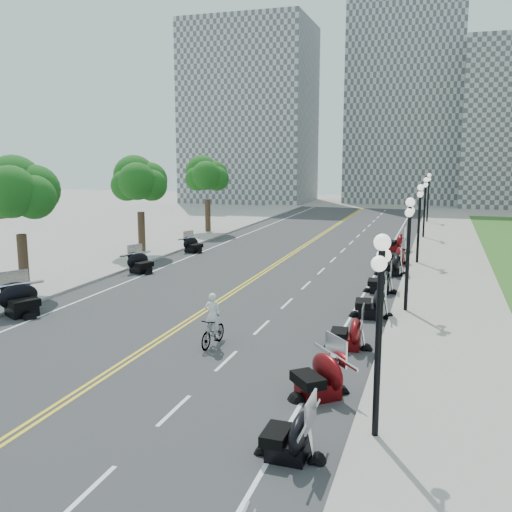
% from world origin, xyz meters
% --- Properties ---
extents(ground, '(160.00, 160.00, 0.00)m').
position_xyz_m(ground, '(0.00, 0.00, 0.00)').
color(ground, gray).
extents(road, '(16.00, 90.00, 0.01)m').
position_xyz_m(road, '(0.00, 10.00, 0.00)').
color(road, '#333335').
rests_on(road, ground).
extents(centerline_yellow_a, '(0.12, 90.00, 0.00)m').
position_xyz_m(centerline_yellow_a, '(-0.12, 10.00, 0.01)').
color(centerline_yellow_a, yellow).
rests_on(centerline_yellow_a, road).
extents(centerline_yellow_b, '(0.12, 90.00, 0.00)m').
position_xyz_m(centerline_yellow_b, '(0.12, 10.00, 0.01)').
color(centerline_yellow_b, yellow).
rests_on(centerline_yellow_b, road).
extents(edge_line_north, '(0.12, 90.00, 0.00)m').
position_xyz_m(edge_line_north, '(6.40, 10.00, 0.01)').
color(edge_line_north, white).
rests_on(edge_line_north, road).
extents(edge_line_south, '(0.12, 90.00, 0.00)m').
position_xyz_m(edge_line_south, '(-6.40, 10.00, 0.01)').
color(edge_line_south, white).
rests_on(edge_line_south, road).
extents(lane_dash_3, '(0.12, 2.00, 0.00)m').
position_xyz_m(lane_dash_3, '(3.20, -12.00, 0.01)').
color(lane_dash_3, white).
rests_on(lane_dash_3, road).
extents(lane_dash_4, '(0.12, 2.00, 0.00)m').
position_xyz_m(lane_dash_4, '(3.20, -8.00, 0.01)').
color(lane_dash_4, white).
rests_on(lane_dash_4, road).
extents(lane_dash_5, '(0.12, 2.00, 0.00)m').
position_xyz_m(lane_dash_5, '(3.20, -4.00, 0.01)').
color(lane_dash_5, white).
rests_on(lane_dash_5, road).
extents(lane_dash_6, '(0.12, 2.00, 0.00)m').
position_xyz_m(lane_dash_6, '(3.20, 0.00, 0.01)').
color(lane_dash_6, white).
rests_on(lane_dash_6, road).
extents(lane_dash_7, '(0.12, 2.00, 0.00)m').
position_xyz_m(lane_dash_7, '(3.20, 4.00, 0.01)').
color(lane_dash_7, white).
rests_on(lane_dash_7, road).
extents(lane_dash_8, '(0.12, 2.00, 0.00)m').
position_xyz_m(lane_dash_8, '(3.20, 8.00, 0.01)').
color(lane_dash_8, white).
rests_on(lane_dash_8, road).
extents(lane_dash_9, '(0.12, 2.00, 0.00)m').
position_xyz_m(lane_dash_9, '(3.20, 12.00, 0.01)').
color(lane_dash_9, white).
rests_on(lane_dash_9, road).
extents(lane_dash_10, '(0.12, 2.00, 0.00)m').
position_xyz_m(lane_dash_10, '(3.20, 16.00, 0.01)').
color(lane_dash_10, white).
rests_on(lane_dash_10, road).
extents(lane_dash_11, '(0.12, 2.00, 0.00)m').
position_xyz_m(lane_dash_11, '(3.20, 20.00, 0.01)').
color(lane_dash_11, white).
rests_on(lane_dash_11, road).
extents(lane_dash_12, '(0.12, 2.00, 0.00)m').
position_xyz_m(lane_dash_12, '(3.20, 24.00, 0.01)').
color(lane_dash_12, white).
rests_on(lane_dash_12, road).
extents(lane_dash_13, '(0.12, 2.00, 0.00)m').
position_xyz_m(lane_dash_13, '(3.20, 28.00, 0.01)').
color(lane_dash_13, white).
rests_on(lane_dash_13, road).
extents(lane_dash_14, '(0.12, 2.00, 0.00)m').
position_xyz_m(lane_dash_14, '(3.20, 32.00, 0.01)').
color(lane_dash_14, white).
rests_on(lane_dash_14, road).
extents(lane_dash_15, '(0.12, 2.00, 0.00)m').
position_xyz_m(lane_dash_15, '(3.20, 36.00, 0.01)').
color(lane_dash_15, white).
rests_on(lane_dash_15, road).
extents(lane_dash_16, '(0.12, 2.00, 0.00)m').
position_xyz_m(lane_dash_16, '(3.20, 40.00, 0.01)').
color(lane_dash_16, white).
rests_on(lane_dash_16, road).
extents(lane_dash_17, '(0.12, 2.00, 0.00)m').
position_xyz_m(lane_dash_17, '(3.20, 44.00, 0.01)').
color(lane_dash_17, white).
rests_on(lane_dash_17, road).
extents(lane_dash_18, '(0.12, 2.00, 0.00)m').
position_xyz_m(lane_dash_18, '(3.20, 48.00, 0.01)').
color(lane_dash_18, white).
rests_on(lane_dash_18, road).
extents(lane_dash_19, '(0.12, 2.00, 0.00)m').
position_xyz_m(lane_dash_19, '(3.20, 52.00, 0.01)').
color(lane_dash_19, white).
rests_on(lane_dash_19, road).
extents(sidewalk_north, '(5.00, 90.00, 0.15)m').
position_xyz_m(sidewalk_north, '(10.50, 10.00, 0.07)').
color(sidewalk_north, '#9E9991').
rests_on(sidewalk_north, ground).
extents(sidewalk_south, '(5.00, 90.00, 0.15)m').
position_xyz_m(sidewalk_south, '(-10.50, 10.00, 0.07)').
color(sidewalk_south, '#9E9991').
rests_on(sidewalk_south, ground).
extents(distant_block_a, '(18.00, 14.00, 26.00)m').
position_xyz_m(distant_block_a, '(-18.00, 62.00, 13.00)').
color(distant_block_a, gray).
rests_on(distant_block_a, ground).
extents(distant_block_b, '(16.00, 12.00, 30.00)m').
position_xyz_m(distant_block_b, '(4.00, 68.00, 15.00)').
color(distant_block_b, gray).
rests_on(distant_block_b, ground).
extents(street_lamp_1, '(0.50, 1.20, 4.90)m').
position_xyz_m(street_lamp_1, '(8.60, -8.00, 2.60)').
color(street_lamp_1, black).
rests_on(street_lamp_1, sidewalk_north).
extents(street_lamp_2, '(0.50, 1.20, 4.90)m').
position_xyz_m(street_lamp_2, '(8.60, 4.00, 2.60)').
color(street_lamp_2, black).
rests_on(street_lamp_2, sidewalk_north).
extents(street_lamp_3, '(0.50, 1.20, 4.90)m').
position_xyz_m(street_lamp_3, '(8.60, 16.00, 2.60)').
color(street_lamp_3, black).
rests_on(street_lamp_3, sidewalk_north).
extents(street_lamp_4, '(0.50, 1.20, 4.90)m').
position_xyz_m(street_lamp_4, '(8.60, 28.00, 2.60)').
color(street_lamp_4, black).
rests_on(street_lamp_4, sidewalk_north).
extents(street_lamp_5, '(0.50, 1.20, 4.90)m').
position_xyz_m(street_lamp_5, '(8.60, 40.00, 2.60)').
color(street_lamp_5, black).
rests_on(street_lamp_5, sidewalk_north).
extents(tree_2, '(4.80, 4.80, 9.20)m').
position_xyz_m(tree_2, '(-10.00, 2.00, 4.75)').
color(tree_2, '#235619').
rests_on(tree_2, sidewalk_south).
extents(tree_3, '(4.80, 4.80, 9.20)m').
position_xyz_m(tree_3, '(-10.00, 14.00, 4.75)').
color(tree_3, '#235619').
rests_on(tree_3, sidewalk_south).
extents(tree_4, '(4.80, 4.80, 9.20)m').
position_xyz_m(tree_4, '(-10.00, 26.00, 4.75)').
color(tree_4, '#235619').
rests_on(tree_4, sidewalk_south).
extents(motorcycle_n_3, '(1.82, 1.82, 1.26)m').
position_xyz_m(motorcycle_n_3, '(6.78, -9.40, 0.63)').
color(motorcycle_n_3, black).
rests_on(motorcycle_n_3, road).
extents(motorcycle_n_4, '(2.86, 2.86, 1.42)m').
position_xyz_m(motorcycle_n_4, '(6.74, -5.91, 0.71)').
color(motorcycle_n_4, '#590A0C').
rests_on(motorcycle_n_4, road).
extents(motorcycle_n_5, '(1.97, 1.97, 1.29)m').
position_xyz_m(motorcycle_n_5, '(6.89, -1.43, 0.65)').
color(motorcycle_n_5, '#590A0C').
rests_on(motorcycle_n_5, road).
extents(motorcycle_n_6, '(2.26, 2.26, 1.44)m').
position_xyz_m(motorcycle_n_6, '(7.22, 2.87, 0.72)').
color(motorcycle_n_6, black).
rests_on(motorcycle_n_6, road).
extents(motorcycle_n_7, '(1.96, 1.96, 1.30)m').
position_xyz_m(motorcycle_n_7, '(7.12, 7.57, 0.65)').
color(motorcycle_n_7, black).
rests_on(motorcycle_n_7, road).
extents(motorcycle_n_8, '(2.22, 2.22, 1.45)m').
position_xyz_m(motorcycle_n_8, '(7.25, 12.10, 0.73)').
color(motorcycle_n_8, black).
rests_on(motorcycle_n_8, road).
extents(motorcycle_n_9, '(2.21, 2.21, 1.29)m').
position_xyz_m(motorcycle_n_9, '(7.24, 15.79, 0.65)').
color(motorcycle_n_9, '#590A0C').
rests_on(motorcycle_n_9, road).
extents(motorcycle_n_10, '(2.29, 2.29, 1.52)m').
position_xyz_m(motorcycle_n_10, '(6.89, 20.80, 0.76)').
color(motorcycle_n_10, '#590A0C').
rests_on(motorcycle_n_10, road).
extents(motorcycle_s_5, '(3.00, 3.00, 1.55)m').
position_xyz_m(motorcycle_s_5, '(-7.25, -1.52, 0.77)').
color(motorcycle_s_5, black).
rests_on(motorcycle_s_5, road).
extents(motorcycle_s_7, '(2.52, 2.52, 1.34)m').
position_xyz_m(motorcycle_s_7, '(-6.90, 8.26, 0.67)').
color(motorcycle_s_7, black).
rests_on(motorcycle_s_7, road).
extents(motorcycle_s_9, '(2.31, 2.31, 1.23)m').
position_xyz_m(motorcycle_s_9, '(-6.91, 15.87, 0.62)').
color(motorcycle_s_9, black).
rests_on(motorcycle_s_9, road).
extents(bicycle, '(0.64, 1.86, 1.10)m').
position_xyz_m(bicycle, '(2.20, -2.72, 0.55)').
color(bicycle, '#A51414').
rests_on(bicycle, road).
extents(cyclist_rider, '(0.60, 0.40, 1.65)m').
position_xyz_m(cyclist_rider, '(2.20, -2.72, 1.93)').
color(cyclist_rider, white).
rests_on(cyclist_rider, bicycle).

